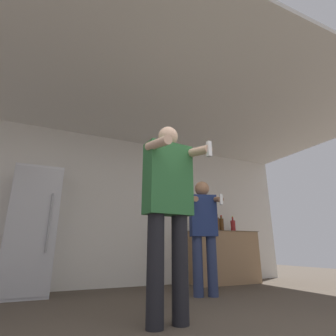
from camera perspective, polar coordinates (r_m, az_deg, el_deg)
The scene contains 11 objects.
wall_back at distance 4.72m, azimuth -10.31°, elevation -8.65°, with size 7.00×0.06×2.55m.
ceiling_slab at distance 3.73m, azimuth -2.79°, elevation 14.74°, with size 7.00×3.61×0.05m.
refrigerator at distance 4.19m, azimuth -27.40°, elevation -11.84°, with size 0.61×0.66×1.71m.
counter at distance 5.20m, azimuth 11.87°, elevation -18.37°, with size 1.27×0.61×0.91m.
bottle_red_label at distance 5.15m, azimuth 10.73°, elevation -11.88°, with size 0.06×0.06×0.33m.
bottle_green_wine at distance 5.20m, azimuth 11.58°, elevation -11.96°, with size 0.08×0.08×0.31m.
bottle_clear_vodka at distance 4.98m, azimuth 7.73°, elevation -12.12°, with size 0.07×0.07×0.29m.
bottle_short_whiskey at distance 5.05m, azimuth 9.09°, elevation -12.17°, with size 0.08×0.08×0.26m.
bottle_brown_liquor at distance 5.37m, azimuth 13.97°, elevation -12.09°, with size 0.09×0.09×0.30m.
person_woman_foreground at distance 2.41m, azimuth 0.11°, elevation -7.81°, with size 0.53×0.52×1.77m.
person_man_side at distance 3.79m, azimuth 7.76°, elevation -12.91°, with size 0.50×0.53×1.55m.
Camera 1 is at (-1.17, -1.41, 0.62)m, focal length 28.00 mm.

